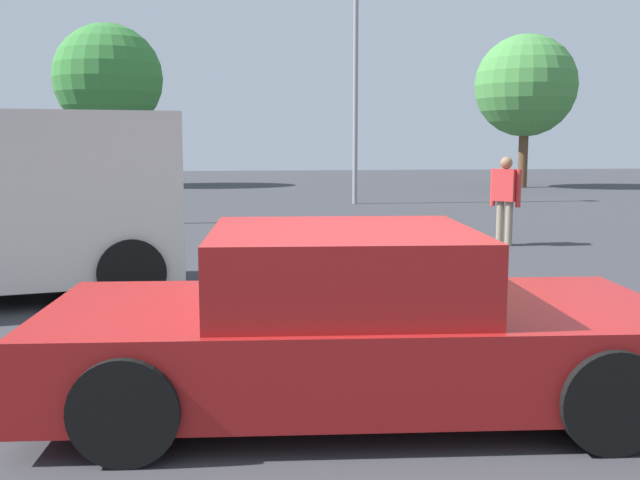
{
  "coord_description": "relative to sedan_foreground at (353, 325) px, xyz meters",
  "views": [
    {
      "loc": [
        -0.9,
        -5.0,
        1.85
      ],
      "look_at": [
        -0.01,
        1.88,
        0.9
      ],
      "focal_mm": 41.22,
      "sensor_mm": 36.0,
      "label": 1
    }
  ],
  "objects": [
    {
      "name": "ground_plane",
      "position": [
        0.04,
        0.12,
        -0.58
      ],
      "size": [
        80.0,
        80.0,
        0.0
      ],
      "primitive_type": "plane",
      "color": "#38383D"
    },
    {
      "name": "sedan_foreground",
      "position": [
        0.0,
        0.0,
        0.0
      ],
      "size": [
        4.35,
        2.17,
        1.25
      ],
      "rotation": [
        0.0,
        0.0,
        -0.07
      ],
      "color": "maroon",
      "rests_on": "ground_plane"
    },
    {
      "name": "pedestrian",
      "position": [
        4.01,
        7.45,
        0.34
      ],
      "size": [
        0.45,
        0.46,
        1.56
      ],
      "rotation": [
        0.0,
        0.0,
        0.74
      ],
      "color": "gray",
      "rests_on": "ground_plane"
    },
    {
      "name": "tree_back_center",
      "position": [
        -5.38,
        25.42,
        3.66
      ],
      "size": [
        4.26,
        4.26,
        6.38
      ],
      "color": "brown",
      "rests_on": "ground_plane"
    },
    {
      "name": "tree_back_left",
      "position": [
        10.72,
        22.77,
        3.34
      ],
      "size": [
        3.91,
        3.91,
        5.89
      ],
      "color": "brown",
      "rests_on": "ground_plane"
    },
    {
      "name": "light_post_near",
      "position": [
        2.88,
        16.23,
        4.31
      ],
      "size": [
        0.44,
        0.44,
        7.34
      ],
      "color": "gray",
      "rests_on": "ground_plane"
    }
  ]
}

